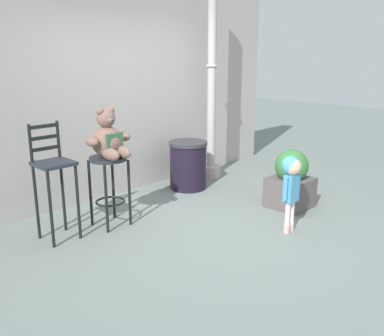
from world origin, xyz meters
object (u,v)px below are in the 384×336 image
bar_stool_with_teddy (109,176)px  teddy_bear (108,140)px  lamppost (211,101)px  child_walking (291,178)px  trash_bin (188,165)px  bar_chair_empty (53,173)px  planter_with_shrub (291,181)px

bar_stool_with_teddy → teddy_bear: (0.00, -0.03, 0.43)m
teddy_bear → lamppost: lamppost is taller
child_walking → trash_bin: (0.33, 1.90, -0.27)m
trash_bin → lamppost: lamppost is taller
lamppost → trash_bin: bearing=-166.3°
teddy_bear → bar_chair_empty: bearing=167.3°
child_walking → lamppost: bearing=-11.1°
child_walking → bar_stool_with_teddy: bearing=53.9°
trash_bin → planter_with_shrub: planter_with_shrub is taller
bar_stool_with_teddy → planter_with_shrub: bar_stool_with_teddy is taller
child_walking → planter_with_shrub: 0.86m
child_walking → teddy_bear: bearing=54.4°
trash_bin → bar_chair_empty: bearing=-174.0°
trash_bin → lamppost: 1.10m
teddy_bear → lamppost: size_ratio=0.18×
child_walking → bar_chair_empty: size_ratio=0.70×
teddy_bear → lamppost: bearing=13.2°
planter_with_shrub → teddy_bear: bearing=150.3°
teddy_bear → bar_chair_empty: teddy_bear is taller
teddy_bear → trash_bin: bearing=13.0°
teddy_bear → trash_bin: teddy_bear is taller
child_walking → lamppost: 2.37m
trash_bin → teddy_bear: bearing=-167.0°
planter_with_shrub → trash_bin: bearing=103.8°
child_walking → bar_chair_empty: (-1.87, 1.67, 0.10)m
bar_stool_with_teddy → planter_with_shrub: bearing=-30.3°
bar_chair_empty → planter_with_shrub: bearing=-26.0°
planter_with_shrub → lamppost: bearing=79.3°
bar_stool_with_teddy → trash_bin: 1.65m
bar_chair_empty → trash_bin: bearing=6.0°
child_walking → trash_bin: size_ratio=1.23×
trash_bin → planter_with_shrub: bearing=-76.2°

